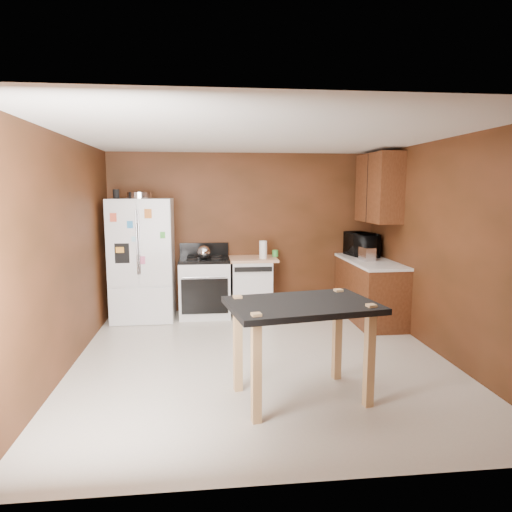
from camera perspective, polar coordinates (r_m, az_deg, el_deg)
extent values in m
plane|color=beige|center=(5.36, 0.67, -12.75)|extent=(4.50, 4.50, 0.00)
plane|color=white|center=(5.04, 0.72, 14.84)|extent=(4.50, 4.50, 0.00)
plane|color=#5E2E18|center=(7.28, -1.48, 2.93)|extent=(4.20, 0.00, 4.20)
plane|color=#5E2E18|center=(2.87, 6.22, -5.29)|extent=(4.20, 0.00, 4.20)
plane|color=#5E2E18|center=(5.23, -22.80, 0.23)|extent=(0.00, 4.50, 4.50)
plane|color=#5E2E18|center=(5.70, 22.14, 0.87)|extent=(0.00, 4.50, 4.50)
cylinder|color=silver|center=(6.93, -14.36, 7.36)|extent=(0.37, 0.37, 0.09)
cylinder|color=black|center=(6.83, -17.09, 7.42)|extent=(0.09, 0.09, 0.13)
sphere|color=silver|center=(6.86, -6.55, 0.46)|extent=(0.20, 0.20, 0.20)
cylinder|color=white|center=(6.92, 0.90, 0.79)|extent=(0.13, 0.13, 0.27)
cylinder|color=green|center=(7.15, 2.41, 0.34)|extent=(0.12, 0.12, 0.10)
cube|color=silver|center=(6.88, 13.73, 0.26)|extent=(0.18, 0.27, 0.19)
imported|color=black|center=(7.32, 13.04, 1.31)|extent=(0.51, 0.66, 0.33)
cube|color=white|center=(6.98, -13.98, -0.42)|extent=(0.90, 0.75, 1.80)
cube|color=white|center=(6.60, -16.44, 1.45)|extent=(0.43, 0.02, 1.20)
cube|color=white|center=(6.54, -12.55, 1.53)|extent=(0.43, 0.02, 1.20)
cube|color=white|center=(6.73, -14.23, -6.14)|extent=(0.88, 0.02, 0.54)
cube|color=black|center=(6.61, -16.40, 0.33)|extent=(0.20, 0.01, 0.28)
cylinder|color=silver|center=(6.54, -14.67, 1.64)|extent=(0.02, 0.02, 0.90)
cylinder|color=silver|center=(6.54, -14.41, 1.64)|extent=(0.02, 0.02, 0.90)
cube|color=#EC5637|center=(6.56, -17.42, 4.62)|extent=(0.09, 0.00, 0.12)
cube|color=#3391DA|center=(6.53, -15.49, 3.80)|extent=(0.08, 0.00, 0.10)
cube|color=orange|center=(6.49, -13.35, 5.18)|extent=(0.10, 0.00, 0.13)
cube|color=green|center=(6.49, -11.60, 2.58)|extent=(0.07, 0.00, 0.09)
cube|color=#FFA12A|center=(6.59, -16.66, 0.73)|extent=(0.11, 0.00, 0.08)
cube|color=#DC6191|center=(6.57, -14.03, -0.52)|extent=(0.08, 0.00, 0.11)
cube|color=#AAE9FF|center=(6.54, -14.99, 2.07)|extent=(0.07, 0.00, 0.07)
cube|color=white|center=(7.05, -6.43, -4.07)|extent=(0.76, 0.65, 0.85)
cube|color=black|center=(6.97, -6.49, -0.45)|extent=(0.76, 0.65, 0.05)
cube|color=black|center=(7.24, -6.50, 0.87)|extent=(0.76, 0.06, 0.20)
cube|color=black|center=(6.73, -6.42, -5.05)|extent=(0.68, 0.02, 0.52)
cylinder|color=silver|center=(6.67, -6.46, -2.64)|extent=(0.62, 0.02, 0.02)
cylinder|color=black|center=(7.13, -7.93, -0.04)|extent=(0.17, 0.17, 0.02)
cylinder|color=black|center=(7.13, -5.04, 0.00)|extent=(0.17, 0.17, 0.02)
cylinder|color=black|center=(6.81, -8.01, -0.43)|extent=(0.17, 0.17, 0.02)
cylinder|color=black|center=(6.81, -4.98, -0.38)|extent=(0.17, 0.17, 0.02)
cube|color=white|center=(7.11, -0.60, -3.91)|extent=(0.60, 0.60, 0.85)
cube|color=black|center=(6.74, -0.34, -1.68)|extent=(0.56, 0.02, 0.07)
cube|color=tan|center=(7.03, -0.61, -0.37)|extent=(0.78, 0.62, 0.04)
cube|color=brown|center=(7.02, 13.98, -4.28)|extent=(0.60, 1.55, 0.86)
cube|color=white|center=(6.94, 14.10, -0.65)|extent=(0.63, 1.58, 0.04)
cube|color=brown|center=(7.00, 15.09, 8.19)|extent=(0.35, 1.05, 1.00)
cube|color=black|center=(6.93, 13.71, 8.24)|extent=(0.01, 0.01, 1.00)
cube|color=black|center=(4.17, 5.74, -6.13)|extent=(1.43, 1.08, 0.05)
cube|color=tan|center=(4.43, -2.29, -10.89)|extent=(0.09, 0.09, 0.94)
cube|color=tan|center=(4.77, 10.12, -9.61)|extent=(0.09, 0.09, 0.94)
cube|color=tan|center=(3.85, 0.04, -13.89)|extent=(0.09, 0.09, 0.94)
cube|color=tan|center=(4.24, 13.99, -12.03)|extent=(0.09, 0.09, 0.94)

